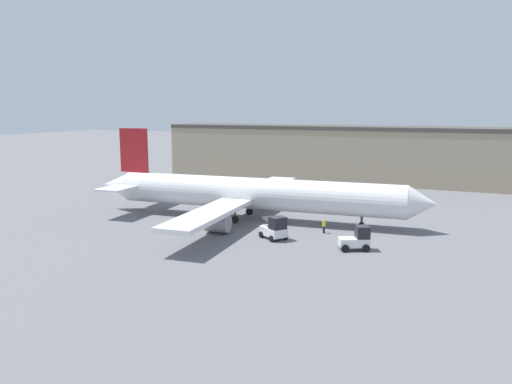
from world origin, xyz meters
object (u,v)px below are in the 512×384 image
object	(u,v)px
ground_crew_worker	(324,226)
airplane	(249,194)
belt_loader_truck	(275,229)
baggage_tug	(357,239)

from	to	relation	value
ground_crew_worker	airplane	bearing A→B (deg)	40.29
ground_crew_worker	belt_loader_truck	bearing A→B (deg)	104.54
airplane	ground_crew_worker	distance (m)	11.25
airplane	ground_crew_worker	world-z (taller)	airplane
baggage_tug	airplane	bearing A→B (deg)	125.80
belt_loader_truck	baggage_tug	bearing A→B (deg)	31.01
baggage_tug	belt_loader_truck	world-z (taller)	belt_loader_truck
ground_crew_worker	baggage_tug	world-z (taller)	baggage_tug
baggage_tug	belt_loader_truck	size ratio (longest dim) A/B	0.96
airplane	baggage_tug	distance (m)	17.58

